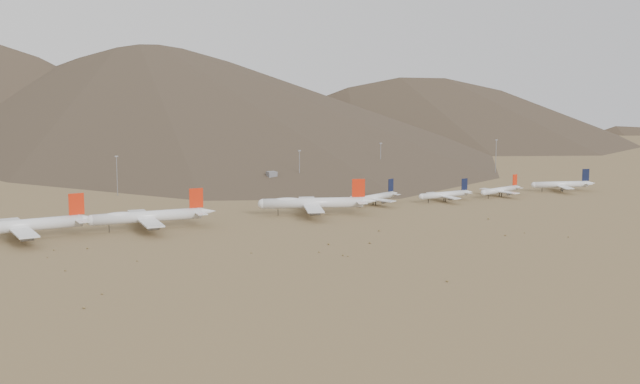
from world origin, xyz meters
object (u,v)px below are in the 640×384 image
widebody_west (22,225)px  control_tower (272,181)px  widebody_east (313,203)px  widebody_centre (148,216)px  narrowbody_a (375,197)px  narrowbody_b (445,194)px

widebody_west → control_tower: widebody_west is taller
widebody_west → widebody_east: 156.71m
widebody_west → widebody_east: size_ratio=1.10×
widebody_east → control_tower: 99.59m
control_tower → widebody_centre: bearing=-138.8°
widebody_east → narrowbody_a: (47.35, 13.35, -2.27)m
widebody_east → narrowbody_b: widebody_east is taller
narrowbody_a → narrowbody_b: narrowbody_a is taller
widebody_west → narrowbody_a: widebody_west is taller
widebody_centre → narrowbody_a: widebody_centre is taller
widebody_centre → widebody_west: bearing=-177.3°
widebody_centre → widebody_east: 94.55m
widebody_centre → narrowbody_b: widebody_centre is taller
widebody_centre → narrowbody_a: bearing=9.3°
widebody_centre → narrowbody_b: (187.26, 5.13, -2.59)m
narrowbody_a → control_tower: 90.03m
widebody_east → control_tower: bearing=99.8°
widebody_west → widebody_centre: bearing=-3.8°
narrowbody_a → widebody_east: bearing=174.9°
widebody_east → narrowbody_b: size_ratio=1.60×
widebody_west → narrowbody_b: widebody_west is taller
widebody_east → control_tower: widebody_east is taller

